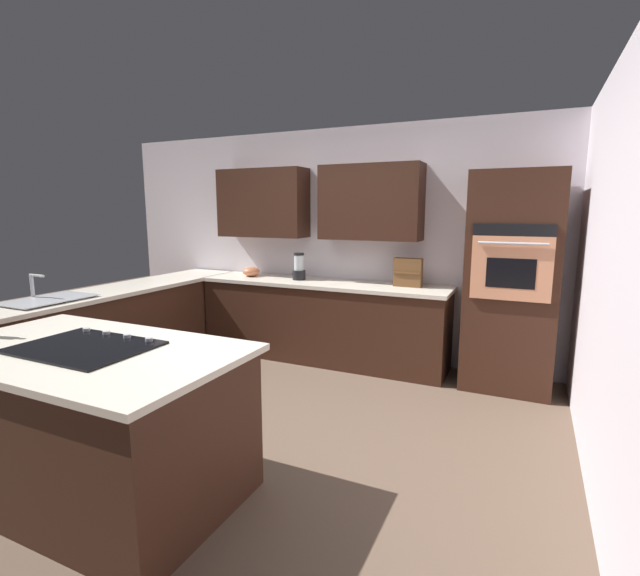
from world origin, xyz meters
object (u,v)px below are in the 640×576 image
at_px(sink_unit, 47,299).
at_px(cooktop, 85,347).
at_px(blender, 299,268).
at_px(mixing_bowl, 251,272).
at_px(wall_oven, 511,282).
at_px(spice_rack, 408,272).

bearing_deg(sink_unit, cooktop, 151.75).
height_order(cooktop, blender, blender).
bearing_deg(cooktop, sink_unit, -28.25).
bearing_deg(mixing_bowl, wall_oven, 179.41).
height_order(sink_unit, blender, blender).
distance_m(blender, mixing_bowl, 0.65).
relative_size(cooktop, mixing_bowl, 3.63).
height_order(sink_unit, cooktop, sink_unit).
distance_m(blender, spice_rack, 1.25).
bearing_deg(wall_oven, sink_unit, 28.67).
relative_size(wall_oven, cooktop, 2.68).
bearing_deg(blender, mixing_bowl, 0.00).
distance_m(wall_oven, mixing_bowl, 2.90).
height_order(sink_unit, mixing_bowl, sink_unit).
bearing_deg(blender, wall_oven, 179.24).
distance_m(mixing_bowl, spice_rack, 1.90).
height_order(sink_unit, spice_rack, spice_rack).
bearing_deg(cooktop, mixing_bowl, -75.49).
bearing_deg(wall_oven, cooktop, 52.62).
bearing_deg(cooktop, spice_rack, -111.73).
bearing_deg(spice_rack, cooktop, 68.27).
bearing_deg(wall_oven, mixing_bowl, -0.59).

